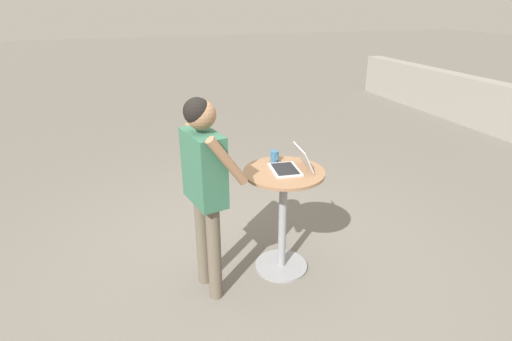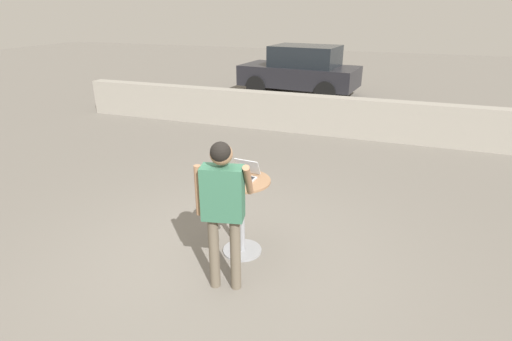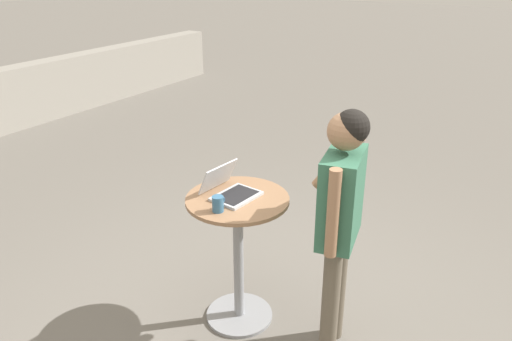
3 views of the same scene
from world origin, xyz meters
The scene contains 7 objects.
ground_plane centered at (0.00, 0.00, 0.00)m, with size 50.00×50.00×0.00m, color slate.
pavement_kerb centered at (0.00, 5.54, 0.45)m, with size 12.58×0.35×0.90m.
cafe_table centered at (0.13, 0.32, 0.61)m, with size 0.68×0.68×0.96m.
laptop centered at (0.14, 0.38, 1.01)m, with size 0.33×0.34×0.20m.
coffee_mug centered at (-0.08, 0.32, 1.01)m, with size 0.11×0.07×0.10m.
standing_person centered at (0.21, -0.37, 1.05)m, with size 0.56×0.43×1.65m.
parked_car_near_street centered at (-1.47, 9.82, 0.82)m, with size 4.03×2.24×1.62m.
Camera 2 is at (1.70, -3.57, 2.81)m, focal length 28.00 mm.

